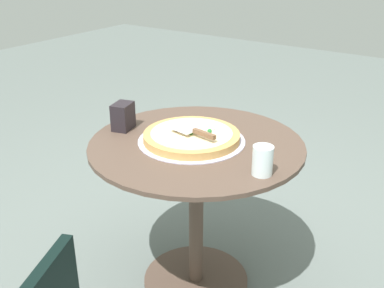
{
  "coord_description": "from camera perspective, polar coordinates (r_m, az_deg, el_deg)",
  "views": [
    {
      "loc": [
        -0.98,
        1.45,
        1.49
      ],
      "look_at": [
        0.02,
        -0.0,
        0.7
      ],
      "focal_mm": 43.84,
      "sensor_mm": 36.0,
      "label": 1
    }
  ],
  "objects": [
    {
      "name": "pizza_on_tray",
      "position": [
        1.92,
        0.0,
        0.9
      ],
      "size": [
        0.44,
        0.44,
        0.05
      ],
      "color": "silver",
      "rests_on": "patio_table"
    },
    {
      "name": "drinking_cup",
      "position": [
        1.66,
        8.59,
        -2.0
      ],
      "size": [
        0.07,
        0.07,
        0.11
      ],
      "primitive_type": "cylinder",
      "color": "silver",
      "rests_on": "patio_table"
    },
    {
      "name": "napkin_dispenser",
      "position": [
        2.05,
        -8.39,
        3.36
      ],
      "size": [
        0.1,
        0.12,
        0.12
      ],
      "primitive_type": "cube",
      "rotation": [
        0.0,
        0.0,
        1.84
      ],
      "color": "black",
      "rests_on": "patio_table"
    },
    {
      "name": "pizza_server",
      "position": [
        1.87,
        0.36,
        1.55
      ],
      "size": [
        0.22,
        0.09,
        0.02
      ],
      "color": "silver",
      "rests_on": "pizza_on_tray"
    },
    {
      "name": "patio_table",
      "position": [
        2.0,
        0.52,
        -4.87
      ],
      "size": [
        0.88,
        0.88,
        0.71
      ],
      "color": "brown",
      "rests_on": "ground"
    },
    {
      "name": "ground_plane",
      "position": [
        2.3,
        0.47,
        -16.24
      ],
      "size": [
        10.0,
        10.0,
        0.0
      ],
      "primitive_type": "plane",
      "color": "slate"
    }
  ]
}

